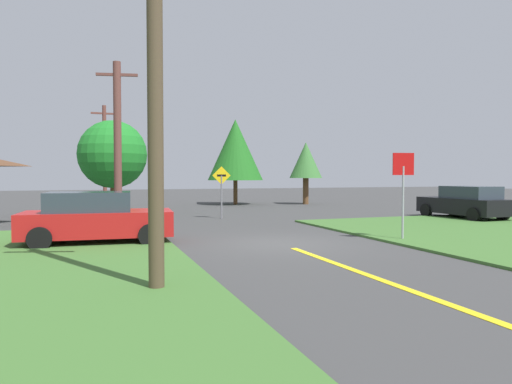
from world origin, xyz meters
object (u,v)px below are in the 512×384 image
Objects in this scene: parked_car_near_building at (96,218)px; direction_sign at (221,186)px; pine_tree_center at (235,150)px; oak_tree_right at (113,154)px; utility_pole_near at (155,53)px; oak_tree_left at (306,161)px; stop_sign at (403,180)px; car_on_crossroad at (465,203)px; utility_pole_mid at (118,141)px; utility_pole_far at (105,154)px.

direction_sign is (5.91, 6.84, 0.80)m from parked_car_near_building.
direction_sign is 11.44m from pine_tree_center.
parked_car_near_building is 0.73× the size of pine_tree_center.
pine_tree_center is at bearing 33.15° from oak_tree_right.
utility_pole_near is 26.35m from oak_tree_left.
pine_tree_center is (0.46, 19.98, 2.04)m from stop_sign.
utility_pole_near is 1.34× the size of pine_tree_center.
car_on_crossroad is at bearing -133.77° from stop_sign.
car_on_crossroad is 12.00m from direction_sign.
direction_sign is (-11.20, 4.23, 0.81)m from car_on_crossroad.
oak_tree_right is (-0.01, 5.20, -0.38)m from utility_pole_mid.
oak_tree_right is at bearing -88.15° from utility_pole_far.
stop_sign is at bearing -69.92° from direction_sign.
stop_sign is 0.63× the size of car_on_crossroad.
oak_tree_left is 14.58m from oak_tree_right.
utility_pole_near is at bearing -121.83° from oak_tree_left.
oak_tree_left is at bearing 51.07° from parked_car_near_building.
utility_pole_mid is at bearing -89.84° from oak_tree_right.
stop_sign is at bearing -59.26° from oak_tree_right.
utility_pole_mid reaches higher than car_on_crossroad.
parked_car_near_building is at bearing -92.15° from utility_pole_far.
utility_pole_far reaches higher than stop_sign.
utility_pole_near reaches higher than utility_pole_far.
direction_sign is at bearing -67.09° from utility_pole_far.
direction_sign is at bearing 53.49° from parked_car_near_building.
utility_pole_mid reaches higher than oak_tree_left.
utility_pole_far is at bearing 92.18° from parked_car_near_building.
utility_pole_mid is 1.01× the size of utility_pole_far.
oak_tree_left reaches higher than parked_car_near_building.
oak_tree_left is at bearing 34.40° from utility_pole_mid.
parked_car_near_building is 19.37m from utility_pole_far.
pine_tree_center is at bearing 69.65° from utility_pole_near.
utility_pole_near is at bearing -89.87° from oak_tree_right.
utility_pole_far reaches higher than car_on_crossroad.
parked_car_near_building is 7.51m from utility_pole_near.
oak_tree_right reaches higher than oak_tree_left.
stop_sign is 9.84m from parked_car_near_building.
parked_car_near_building is 0.65× the size of utility_pole_far.
pine_tree_center is at bearing 163.62° from oak_tree_left.
pine_tree_center is (-7.26, 14.69, 3.24)m from car_on_crossroad.
car_on_crossroad is 0.54× the size of utility_pole_near.
car_on_crossroad is 16.80m from utility_pole_mid.
parked_car_near_building is at bearing -98.84° from utility_pole_mid.
pine_tree_center is (9.13, -1.84, 0.35)m from utility_pole_far.
oak_tree_right is (-8.43, 14.18, 1.31)m from stop_sign.
car_on_crossroad is at bearing 13.02° from parked_car_near_building.
utility_pole_mid is (-0.03, 12.84, -0.66)m from utility_pole_near.
direction_sign is at bearing -110.62° from pine_tree_center.
utility_pole_mid reaches higher than utility_pole_far.
utility_pole_mid is 12.85m from utility_pole_far.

